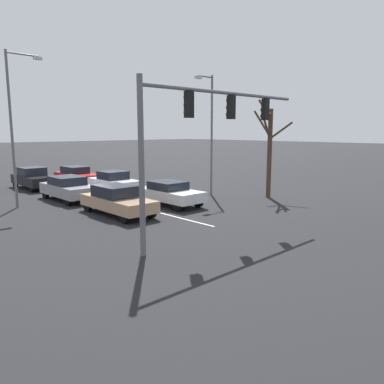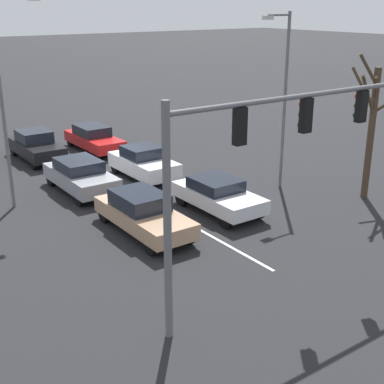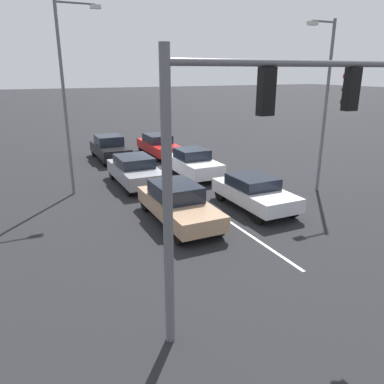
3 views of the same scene
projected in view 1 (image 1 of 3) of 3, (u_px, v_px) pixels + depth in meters
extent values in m
plane|color=black|center=(89.00, 195.00, 25.03)|extent=(240.00, 240.00, 0.00)
cube|color=silver|center=(111.00, 201.00, 23.07)|extent=(0.12, 17.45, 0.01)
cube|color=tan|center=(118.00, 203.00, 19.11)|extent=(1.79, 4.69, 0.58)
cube|color=black|center=(114.00, 191.00, 19.23)|extent=(1.57, 2.12, 0.59)
cube|color=red|center=(105.00, 193.00, 21.16)|extent=(0.24, 0.06, 0.12)
cube|color=red|center=(85.00, 196.00, 20.32)|extent=(0.24, 0.06, 0.12)
cylinder|color=black|center=(151.00, 212.00, 18.41)|extent=(0.22, 0.66, 0.66)
cylinder|color=black|center=(125.00, 216.00, 17.38)|extent=(0.22, 0.66, 0.66)
cylinder|color=black|center=(113.00, 202.00, 20.94)|extent=(0.22, 0.66, 0.66)
cylinder|color=black|center=(88.00, 206.00, 19.90)|extent=(0.22, 0.66, 0.66)
cube|color=silver|center=(170.00, 194.00, 21.54)|extent=(1.86, 4.19, 0.57)
cube|color=black|center=(168.00, 185.00, 21.59)|extent=(1.63, 1.93, 0.46)
cube|color=red|center=(157.00, 187.00, 23.43)|extent=(0.24, 0.06, 0.12)
cube|color=red|center=(140.00, 189.00, 22.54)|extent=(0.24, 0.06, 0.12)
cylinder|color=black|center=(198.00, 201.00, 21.06)|extent=(0.22, 0.70, 0.70)
cylinder|color=black|center=(177.00, 205.00, 19.97)|extent=(0.22, 0.70, 0.70)
cylinder|color=black|center=(165.00, 195.00, 23.19)|extent=(0.22, 0.70, 0.70)
cylinder|color=black|center=(144.00, 198.00, 22.11)|extent=(0.22, 0.70, 0.70)
cube|color=silver|center=(115.00, 184.00, 25.49)|extent=(1.82, 4.06, 0.70)
cube|color=black|center=(113.00, 175.00, 25.50)|extent=(1.60, 1.68, 0.54)
cube|color=red|center=(107.00, 178.00, 27.32)|extent=(0.24, 0.06, 0.12)
cube|color=red|center=(92.00, 180.00, 26.45)|extent=(0.24, 0.06, 0.12)
cylinder|color=black|center=(137.00, 191.00, 25.02)|extent=(0.22, 0.61, 0.61)
cylinder|color=black|center=(117.00, 193.00, 23.96)|extent=(0.22, 0.61, 0.61)
cylinder|color=black|center=(113.00, 186.00, 27.13)|extent=(0.22, 0.61, 0.61)
cylinder|color=black|center=(94.00, 188.00, 26.07)|extent=(0.22, 0.61, 0.61)
cube|color=gray|center=(69.00, 190.00, 23.10)|extent=(1.89, 4.38, 0.65)
cube|color=black|center=(67.00, 180.00, 23.13)|extent=(1.66, 2.11, 0.50)
cube|color=red|center=(64.00, 183.00, 25.06)|extent=(0.24, 0.06, 0.12)
cube|color=red|center=(44.00, 185.00, 24.17)|extent=(0.24, 0.06, 0.12)
cylinder|color=black|center=(94.00, 197.00, 22.55)|extent=(0.22, 0.66, 0.66)
cylinder|color=black|center=(68.00, 200.00, 21.45)|extent=(0.22, 0.66, 0.66)
cylinder|color=black|center=(70.00, 191.00, 24.86)|extent=(0.22, 0.66, 0.66)
cylinder|color=black|center=(46.00, 193.00, 23.76)|extent=(0.22, 0.66, 0.66)
cube|color=red|center=(77.00, 177.00, 29.96)|extent=(1.73, 4.69, 0.59)
cube|color=black|center=(75.00, 170.00, 30.05)|extent=(1.52, 2.16, 0.53)
cube|color=red|center=(71.00, 172.00, 32.00)|extent=(0.24, 0.06, 0.12)
cube|color=red|center=(57.00, 173.00, 31.18)|extent=(0.24, 0.06, 0.12)
cylinder|color=black|center=(96.00, 182.00, 29.23)|extent=(0.22, 0.63, 0.63)
cylinder|color=black|center=(79.00, 184.00, 28.23)|extent=(0.22, 0.63, 0.63)
cylinder|color=black|center=(75.00, 178.00, 31.78)|extent=(0.22, 0.63, 0.63)
cylinder|color=black|center=(59.00, 179.00, 30.79)|extent=(0.22, 0.63, 0.63)
cube|color=black|center=(34.00, 180.00, 27.73)|extent=(1.81, 4.40, 0.66)
cube|color=black|center=(32.00, 171.00, 27.78)|extent=(1.59, 1.83, 0.59)
cube|color=red|center=(31.00, 174.00, 29.67)|extent=(0.24, 0.06, 0.12)
cube|color=red|center=(14.00, 176.00, 28.82)|extent=(0.24, 0.06, 0.12)
cylinder|color=black|center=(53.00, 186.00, 27.14)|extent=(0.22, 0.66, 0.66)
cylinder|color=black|center=(32.00, 188.00, 26.09)|extent=(0.22, 0.66, 0.66)
cylinder|color=black|center=(36.00, 181.00, 29.47)|extent=(0.22, 0.66, 0.66)
cylinder|color=black|center=(15.00, 183.00, 28.42)|extent=(0.22, 0.66, 0.66)
cylinder|color=slate|center=(141.00, 168.00, 12.46)|extent=(0.20, 0.20, 6.08)
cylinder|color=slate|center=(228.00, 93.00, 14.95)|extent=(8.62, 0.14, 0.14)
cube|color=black|center=(265.00, 109.00, 16.76)|extent=(0.32, 0.22, 0.95)
sphere|color=red|center=(263.00, 103.00, 16.83)|extent=(0.20, 0.20, 0.20)
sphere|color=#4C420C|center=(262.00, 110.00, 16.87)|extent=(0.20, 0.20, 0.20)
sphere|color=#0A3814|center=(262.00, 116.00, 16.92)|extent=(0.20, 0.20, 0.20)
cube|color=black|center=(231.00, 107.00, 15.17)|extent=(0.32, 0.22, 0.95)
sphere|color=red|center=(228.00, 100.00, 15.24)|extent=(0.20, 0.20, 0.20)
sphere|color=#4C420C|center=(228.00, 107.00, 15.29)|extent=(0.20, 0.20, 0.20)
sphere|color=#0A3814|center=(228.00, 115.00, 15.33)|extent=(0.20, 0.20, 0.20)
cube|color=black|center=(189.00, 105.00, 13.58)|extent=(0.32, 0.22, 0.95)
sphere|color=red|center=(186.00, 97.00, 13.65)|extent=(0.20, 0.20, 0.20)
sphere|color=#4C420C|center=(186.00, 105.00, 13.70)|extent=(0.20, 0.20, 0.20)
sphere|color=#0A3814|center=(186.00, 113.00, 13.74)|extent=(0.20, 0.20, 0.20)
cylinder|color=slate|center=(12.00, 131.00, 20.30)|extent=(0.14, 0.14, 8.50)
cylinder|color=slate|center=(22.00, 54.00, 20.20)|extent=(1.67, 0.09, 0.09)
cube|color=beige|center=(38.00, 58.00, 20.79)|extent=(0.44, 0.24, 0.16)
cylinder|color=slate|center=(212.00, 137.00, 24.52)|extent=(0.14, 0.14, 7.77)
cylinder|color=slate|center=(205.00, 77.00, 23.50)|extent=(1.23, 0.09, 0.09)
cube|color=beige|center=(198.00, 77.00, 23.10)|extent=(0.44, 0.24, 0.16)
cylinder|color=#423323|center=(269.00, 154.00, 23.82)|extent=(0.29, 0.29, 5.62)
cylinder|color=#423323|center=(265.00, 110.00, 23.27)|extent=(0.88, 0.56, 1.32)
cylinder|color=#423323|center=(262.00, 124.00, 23.88)|extent=(0.29, 1.28, 1.71)
cylinder|color=#423323|center=(266.00, 126.00, 23.02)|extent=(1.39, 0.38, 1.79)
cylinder|color=#423323|center=(270.00, 121.00, 23.09)|extent=(0.86, 0.62, 1.05)
cylinder|color=#423323|center=(281.00, 130.00, 23.50)|extent=(1.01, 1.18, 1.12)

